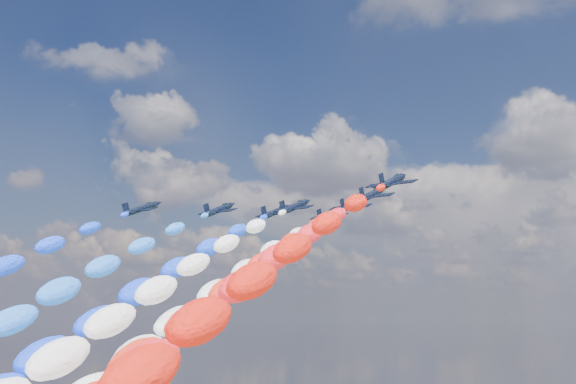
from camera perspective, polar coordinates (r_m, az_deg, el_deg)
The scene contains 8 objects.
jet_0 at distance 141.41m, azimuth -11.64°, elevation -1.32°, with size 8.07×10.82×2.38m, color black, non-canonical shape.
jet_1 at distance 140.23m, azimuth -5.53°, elevation -1.41°, with size 8.07×10.82×2.38m, color black, non-canonical shape.
jet_2 at distance 142.42m, azimuth -0.97°, elevation -1.59°, with size 8.07×10.82×2.38m, color black, non-canonical shape.
jet_3 at distance 135.95m, azimuth 0.54°, elevation -1.18°, with size 8.07×10.82×2.38m, color black, non-canonical shape.
jet_4 at distance 146.46m, azimuth 3.37°, elevation -1.81°, with size 8.07×10.82×2.38m, color black, non-canonical shape.
jet_5 at distance 134.46m, azimuth 5.09°, elevation -1.04°, with size 8.07×10.82×2.38m, color black, non-canonical shape.
jet_6 at distance 123.37m, azimuth 6.73°, elevation -0.19°, with size 8.07×10.82×2.38m, color black, non-canonical shape.
jet_7 at distance 112.19m, azimuth 8.35°, elevation 0.84°, with size 8.07×10.82×2.38m, color black, non-canonical shape.
Camera 1 is at (70.89, -104.44, 75.39)m, focal length 44.50 mm.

